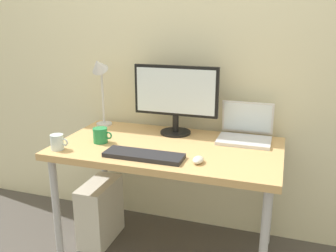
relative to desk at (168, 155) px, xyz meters
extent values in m
plane|color=#4C4742|center=(0.00, 0.00, -0.68)|extent=(6.00, 6.00, 0.00)
cube|color=beige|center=(0.00, 0.43, 0.62)|extent=(4.40, 0.04, 2.60)
cube|color=tan|center=(0.00, 0.00, 0.05)|extent=(1.33, 0.73, 0.04)
cylinder|color=#B2B2B7|center=(-0.60, -0.31, -0.33)|extent=(0.04, 0.04, 0.70)
cylinder|color=#B2B2B7|center=(0.60, -0.31, -0.33)|extent=(0.04, 0.04, 0.70)
cylinder|color=#B2B2B7|center=(-0.60, 0.31, -0.33)|extent=(0.04, 0.04, 0.70)
cylinder|color=#B2B2B7|center=(0.60, 0.31, -0.33)|extent=(0.04, 0.04, 0.70)
cylinder|color=black|center=(-0.03, 0.24, 0.07)|extent=(0.20, 0.20, 0.01)
cylinder|color=black|center=(-0.03, 0.24, 0.13)|extent=(0.04, 0.04, 0.11)
cube|color=black|center=(-0.03, 0.24, 0.35)|extent=(0.55, 0.03, 0.32)
cube|color=white|center=(-0.03, 0.22, 0.35)|extent=(0.52, 0.01, 0.29)
cube|color=silver|center=(0.42, 0.20, 0.08)|extent=(0.32, 0.22, 0.02)
cube|color=silver|center=(0.42, 0.32, 0.19)|extent=(0.32, 0.05, 0.21)
cube|color=white|center=(0.42, 0.32, 0.19)|extent=(0.30, 0.03, 0.18)
cylinder|color=silver|center=(-0.56, 0.27, 0.07)|extent=(0.11, 0.11, 0.01)
cylinder|color=silver|center=(-0.56, 0.27, 0.27)|extent=(0.02, 0.02, 0.38)
cone|color=silver|center=(-0.56, 0.23, 0.49)|extent=(0.11, 0.14, 0.13)
cube|color=#232328|center=(-0.06, -0.23, 0.08)|extent=(0.44, 0.14, 0.02)
ellipsoid|color=silver|center=(0.24, -0.21, 0.08)|extent=(0.06, 0.09, 0.03)
cylinder|color=#268C4C|center=(-0.41, -0.08, 0.11)|extent=(0.09, 0.09, 0.09)
torus|color=#268C4C|center=(-0.35, -0.08, 0.12)|extent=(0.05, 0.01, 0.05)
cylinder|color=silver|center=(-0.58, -0.27, 0.11)|extent=(0.08, 0.08, 0.09)
torus|color=silver|center=(-0.53, -0.27, 0.11)|extent=(0.05, 0.01, 0.05)
cube|color=silver|center=(-0.48, 0.00, -0.47)|extent=(0.18, 0.36, 0.42)
camera|label=1|loc=(0.64, -1.95, 0.80)|focal=39.00mm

